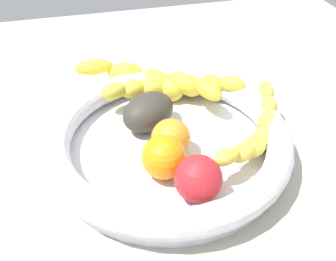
# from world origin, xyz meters

# --- Properties ---
(kitchen_counter) EXTENTS (1.20, 1.20, 0.03)m
(kitchen_counter) POSITION_xyz_m (0.00, 0.00, 0.01)
(kitchen_counter) COLOR #ACAD9A
(kitchen_counter) RESTS_ON ground
(fruit_bowl) EXTENTS (0.36, 0.36, 0.06)m
(fruit_bowl) POSITION_xyz_m (0.00, 0.00, 0.06)
(fruit_bowl) COLOR silver
(fruit_bowl) RESTS_ON kitchen_counter
(banana_draped_left) EXTENTS (0.25, 0.09, 0.05)m
(banana_draped_left) POSITION_xyz_m (0.04, 0.11, 0.08)
(banana_draped_left) COLOR yellow
(banana_draped_left) RESTS_ON fruit_bowl
(banana_draped_right) EXTENTS (0.16, 0.17, 0.06)m
(banana_draped_right) POSITION_xyz_m (0.13, -0.03, 0.08)
(banana_draped_right) COLOR yellow
(banana_draped_right) RESTS_ON fruit_bowl
(banana_arching_top) EXTENTS (0.23, 0.17, 0.06)m
(banana_arching_top) POSITION_xyz_m (0.01, 0.14, 0.08)
(banana_arching_top) COLOR yellow
(banana_arching_top) RESTS_ON fruit_bowl
(orange_front) EXTENTS (0.06, 0.06, 0.06)m
(orange_front) POSITION_xyz_m (-0.00, -0.02, 0.08)
(orange_front) COLOR orange
(orange_front) RESTS_ON fruit_bowl
(orange_mid_left) EXTENTS (0.06, 0.06, 0.06)m
(orange_mid_left) POSITION_xyz_m (-0.02, -0.06, 0.08)
(orange_mid_left) COLOR orange
(orange_mid_left) RESTS_ON fruit_bowl
(avocado_dark) EXTENTS (0.11, 0.11, 0.06)m
(avocado_dark) POSITION_xyz_m (-0.02, 0.06, 0.08)
(avocado_dark) COLOR #38352D
(avocado_dark) RESTS_ON fruit_bowl
(tomato_red) EXTENTS (0.06, 0.06, 0.06)m
(tomato_red) POSITION_xyz_m (0.01, -0.11, 0.08)
(tomato_red) COLOR red
(tomato_red) RESTS_ON fruit_bowl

